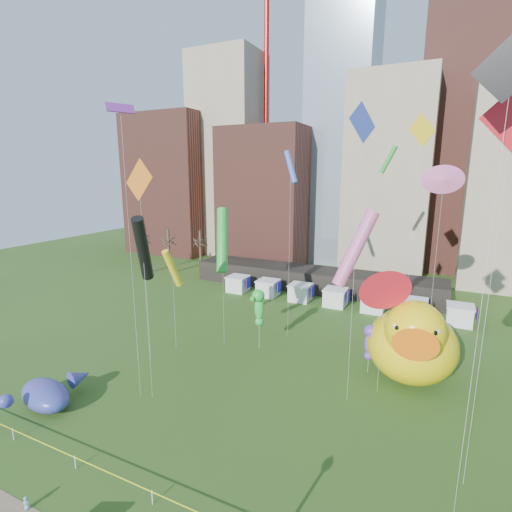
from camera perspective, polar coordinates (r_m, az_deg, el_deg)
The scene contains 27 objects.
ground at distance 25.80m, azimuth -15.05°, elevation -31.97°, with size 160.00×160.00×0.00m, color #2B4A17.
skyline at distance 75.41m, azimuth 18.14°, elevation 14.50°, with size 101.00×23.00×68.00m.
crane_left at distance 89.44m, azimuth 2.20°, elevation 31.31°, with size 23.00×1.00×76.00m.
pavilion at distance 60.24m, azimuth 8.47°, elevation -3.43°, with size 38.00×6.00×3.20m, color black.
vendor_tents at distance 53.59m, azimuth 11.68°, elevation -6.12°, with size 33.24×2.80×2.40m.
bare_trees at distance 70.42m, azimuth -12.61°, elevation 0.73°, with size 8.44×6.44×8.50m.
caution_tape at distance 25.34m, azimuth -15.15°, elevation -30.86°, with size 50.00×0.06×0.90m.
big_duck at distance 36.27m, azimuth 22.15°, elevation -11.68°, with size 8.21×10.61×7.95m.
small_duck at distance 38.93m, azimuth 22.06°, elevation -13.66°, with size 3.68×4.26×3.01m.
seahorse_green at distance 39.06m, azimuth 0.43°, elevation -7.23°, with size 1.58×1.82×6.38m.
seahorse_purple at distance 36.52m, azimuth 16.48°, elevation -11.78°, with size 1.41×1.61×4.64m.
whale_inflatable at distance 35.56m, azimuth -28.48°, elevation -17.46°, with size 5.74×6.76×2.32m.
toddler at distance 27.59m, azimuth -30.90°, elevation -28.90°, with size 0.27×0.20×0.78m, color white.
kite_0 at distance 22.73m, azimuth 33.59°, elevation 15.20°, with size 2.89×0.62×21.64m.
kite_1 at distance 32.17m, azimuth 14.51°, elevation 1.05°, with size 3.63×3.19×14.98m.
kite_2 at distance 20.49m, azimuth 33.66°, elevation 21.41°, with size 3.07×0.26×23.75m.
kite_3 at distance 46.48m, azimuth 19.03°, elevation 13.28°, with size 1.85×0.61×20.75m.
kite_4 at distance 38.55m, azimuth -12.29°, elevation -1.81°, with size 0.97×2.43×10.63m.
kite_5 at distance 40.12m, azimuth 5.18°, elevation 12.94°, with size 1.99×1.54×20.03m.
kite_6 at distance 35.91m, azimuth -16.91°, elevation 10.43°, with size 3.67×0.74×19.03m.
kite_7 at distance 30.10m, azimuth -19.43°, elevation 19.21°, with size 1.14×1.97×22.52m.
kite_8 at distance 31.86m, azimuth 18.51°, elevation -4.73°, with size 2.64×2.28×10.41m.
kite_9 at distance 35.73m, azimuth 26.06°, elevation 10.11°, with size 2.32×1.14×18.43m.
kite_10 at distance 29.81m, azimuth -16.41°, elevation 0.97°, with size 2.27×3.12×14.85m.
kite_11 at distance 38.33m, azimuth -5.02°, elevation 2.38°, with size 2.69×3.80×14.42m.
kite_12 at distance 40.11m, azimuth 23.30°, elevation 16.22°, with size 2.49×1.92×23.20m.
kite_13 at distance 28.64m, azimuth 15.44°, elevation 17.55°, with size 1.36×2.44×22.53m.
Camera 1 is at (12.78, -13.52, 17.88)m, focal length 27.00 mm.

